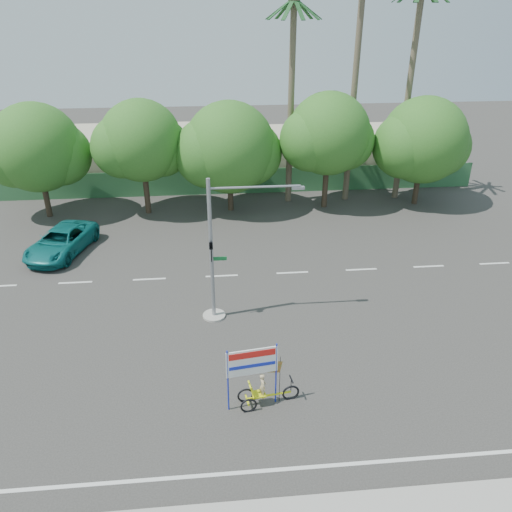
{
  "coord_description": "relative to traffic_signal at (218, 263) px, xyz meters",
  "views": [
    {
      "loc": [
        -2.37,
        -16.45,
        13.64
      ],
      "look_at": [
        -0.5,
        3.42,
        3.5
      ],
      "focal_mm": 35.0,
      "sensor_mm": 36.0,
      "label": 1
    }
  ],
  "objects": [
    {
      "name": "ground",
      "position": [
        2.2,
        -3.98,
        -2.92
      ],
      "size": [
        120.0,
        120.0,
        0.0
      ],
      "primitive_type": "plane",
      "color": "#33302D",
      "rests_on": "ground"
    },
    {
      "name": "fence",
      "position": [
        2.2,
        17.52,
        -1.92
      ],
      "size": [
        38.0,
        0.08,
        2.0
      ],
      "primitive_type": "cube",
      "color": "#336B3D",
      "rests_on": "ground"
    },
    {
      "name": "building_left",
      "position": [
        -7.8,
        22.02,
        -0.92
      ],
      "size": [
        12.0,
        8.0,
        4.0
      ],
      "primitive_type": "cube",
      "color": "#B9B293",
      "rests_on": "ground"
    },
    {
      "name": "building_right",
      "position": [
        10.2,
        22.02,
        -1.12
      ],
      "size": [
        14.0,
        8.0,
        3.6
      ],
      "primitive_type": "cube",
      "color": "#B9B293",
      "rests_on": "ground"
    },
    {
      "name": "tree_far_left",
      "position": [
        -11.85,
        14.02,
        1.84
      ],
      "size": [
        7.14,
        6.0,
        7.96
      ],
      "color": "#473828",
      "rests_on": "ground"
    },
    {
      "name": "tree_left",
      "position": [
        -4.85,
        14.02,
        2.14
      ],
      "size": [
        6.66,
        5.6,
        8.07
      ],
      "color": "#473828",
      "rests_on": "ground"
    },
    {
      "name": "tree_center",
      "position": [
        1.14,
        14.02,
        1.55
      ],
      "size": [
        7.62,
        6.4,
        7.85
      ],
      "color": "#473828",
      "rests_on": "ground"
    },
    {
      "name": "tree_right",
      "position": [
        8.15,
        14.02,
        2.32
      ],
      "size": [
        6.9,
        5.8,
        8.36
      ],
      "color": "#473828",
      "rests_on": "ground"
    },
    {
      "name": "tree_far_right",
      "position": [
        15.15,
        14.02,
        1.73
      ],
      "size": [
        7.38,
        6.2,
        7.94
      ],
      "color": "#473828",
      "rests_on": "ground"
    },
    {
      "name": "palm_tall",
      "position": [
        10.2,
        15.52,
        7.55
      ],
      "size": [
        3.73,
        3.79,
        17.45
      ],
      "color": "#70604C",
      "rests_on": "ground"
    },
    {
      "name": "palm_mid",
      "position": [
        14.2,
        15.52,
        6.48
      ],
      "size": [
        3.73,
        3.79,
        15.45
      ],
      "color": "#70604C",
      "rests_on": "ground"
    },
    {
      "name": "palm_short",
      "position": [
        5.7,
        15.52,
        5.94
      ],
      "size": [
        3.73,
        3.79,
        14.45
      ],
      "color": "#70604C",
      "rests_on": "ground"
    },
    {
      "name": "traffic_signal",
      "position": [
        0.0,
        0.0,
        0.0
      ],
      "size": [
        4.72,
        1.1,
        7.0
      ],
      "color": "gray",
      "rests_on": "ground"
    },
    {
      "name": "trike_billboard",
      "position": [
        1.29,
        -6.14,
        -1.81
      ],
      "size": [
        2.8,
        0.82,
        2.76
      ],
      "rotation": [
        0.0,
        0.0,
        0.14
      ],
      "color": "black",
      "rests_on": "ground"
    },
    {
      "name": "pickup_truck",
      "position": [
        -9.35,
        7.81,
        -2.14
      ],
      "size": [
        3.97,
        6.06,
        1.55
      ],
      "primitive_type": "imported",
      "rotation": [
        0.0,
        0.0,
        -0.27
      ],
      "color": "#0F6B6A",
      "rests_on": "ground"
    }
  ]
}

